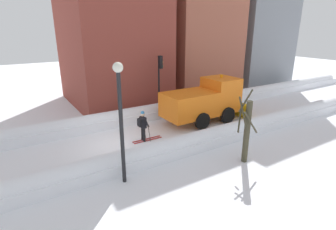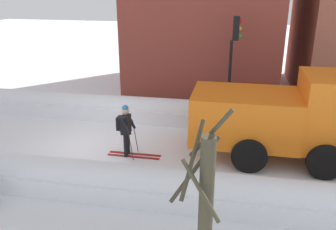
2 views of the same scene
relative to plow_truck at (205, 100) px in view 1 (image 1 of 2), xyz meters
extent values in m
plane|color=white|center=(0.37, 3.36, -1.48)|extent=(80.00, 80.00, 0.00)
cube|color=white|center=(-2.47, 3.36, -1.19)|extent=(1.10, 36.00, 0.57)
cylinder|color=white|center=(-2.47, 3.36, -0.91)|extent=(0.90, 34.20, 0.90)
cube|color=white|center=(3.20, 3.36, -1.22)|extent=(1.10, 36.00, 0.52)
cylinder|color=white|center=(3.20, 3.36, -0.95)|extent=(0.90, 34.20, 0.90)
cube|color=#9E5642|center=(-8.18, 4.83, 4.95)|extent=(7.73, 6.91, 12.86)
cube|color=gray|center=(-8.18, 13.04, 5.60)|extent=(7.21, 7.16, 14.16)
cube|color=orange|center=(0.00, -1.32, -0.08)|extent=(2.30, 3.40, 1.60)
cube|color=orange|center=(0.00, 1.38, 0.27)|extent=(2.20, 2.00, 2.30)
cube|color=black|center=(0.00, 2.34, 0.78)|extent=(1.85, 0.06, 1.01)
cube|color=gold|center=(0.00, 2.73, -0.93)|extent=(3.20, 0.46, 1.13)
cylinder|color=orange|center=(0.00, 1.38, 1.54)|extent=(0.20, 0.20, 0.18)
cylinder|color=black|center=(-1.15, 1.08, -0.93)|extent=(0.25, 1.10, 1.10)
cylinder|color=black|center=(1.15, 1.08, -0.93)|extent=(0.25, 1.10, 1.10)
cylinder|color=black|center=(-1.15, -1.12, -0.93)|extent=(0.25, 1.10, 1.10)
cylinder|color=black|center=(1.15, -1.12, -0.93)|extent=(0.25, 1.10, 1.10)
cylinder|color=black|center=(0.67, -5.13, -1.07)|extent=(0.14, 0.14, 0.82)
cylinder|color=black|center=(0.89, -5.13, -1.07)|extent=(0.14, 0.14, 0.82)
cube|color=black|center=(0.78, -5.13, -0.35)|extent=(0.42, 0.26, 0.62)
cube|color=black|center=(0.78, -5.34, -0.32)|extent=(0.32, 0.16, 0.44)
sphere|color=tan|center=(0.78, -5.13, 0.12)|extent=(0.24, 0.24, 0.24)
sphere|color=teal|center=(0.78, -5.13, 0.22)|extent=(0.22, 0.22, 0.22)
cylinder|color=black|center=(0.52, -5.03, -0.32)|extent=(0.09, 0.33, 0.56)
cylinder|color=black|center=(1.04, -5.03, -0.32)|extent=(0.09, 0.33, 0.56)
cube|color=maroon|center=(0.67, -4.88, -1.46)|extent=(0.09, 1.80, 0.03)
cube|color=maroon|center=(0.89, -4.88, -1.46)|extent=(0.09, 1.80, 0.03)
cylinder|color=#262628|center=(0.48, -4.91, -0.88)|extent=(0.02, 0.19, 1.19)
cylinder|color=#262628|center=(1.08, -4.91, -0.88)|extent=(0.02, 0.19, 1.19)
cylinder|color=black|center=(-2.92, -1.92, 0.23)|extent=(0.12, 0.12, 3.41)
cube|color=black|center=(-2.92, -1.78, 2.38)|extent=(0.28, 0.24, 0.90)
sphere|color=red|center=(-2.92, -1.65, 2.66)|extent=(0.18, 0.18, 0.18)
sphere|color=gold|center=(-2.92, -1.65, 2.38)|extent=(0.18, 0.18, 0.18)
sphere|color=green|center=(-2.92, -1.65, 2.10)|extent=(0.18, 0.18, 0.18)
cylinder|color=black|center=(4.14, -7.75, 0.86)|extent=(0.16, 0.16, 4.66)
sphere|color=silver|center=(4.14, -7.75, 3.37)|extent=(0.40, 0.40, 0.40)
cylinder|color=#3E3A29|center=(5.58, -2.08, 0.05)|extent=(0.28, 0.28, 3.06)
cylinder|color=#3E3A29|center=(5.82, -2.16, 0.63)|extent=(0.31, 0.76, 1.12)
cylinder|color=#3E3A29|center=(5.31, -2.33, 0.77)|extent=(0.75, 0.87, 1.19)
cylinder|color=#3E3A29|center=(5.49, -2.36, 1.06)|extent=(0.88, 0.35, 1.32)
cylinder|color=#3E3A29|center=(5.33, -2.06, 1.53)|extent=(0.12, 0.78, 1.03)
camera|label=1|loc=(13.50, -11.44, 4.83)|focal=28.55mm
camera|label=2|loc=(11.26, -1.71, 4.11)|focal=38.32mm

